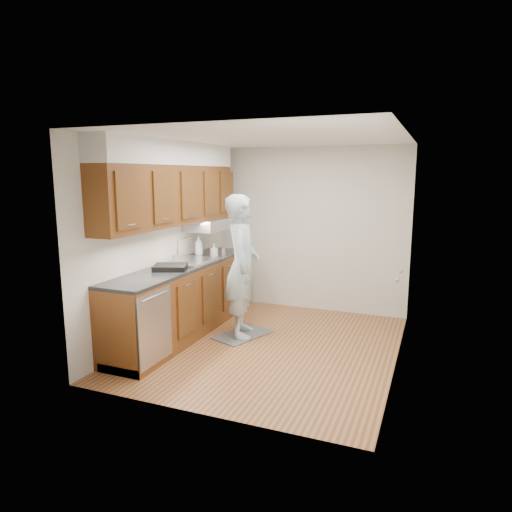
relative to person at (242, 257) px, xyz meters
The scene contains 15 objects.
floor 1.17m from the person, 25.51° to the right, with size 3.50×3.50×0.00m, color #A3673E.
ceiling 1.53m from the person, 25.51° to the right, with size 3.50×3.50×0.00m, color white.
wall_left 1.09m from the person, 168.28° to the right, with size 0.02×3.50×2.50m, color silver.
wall_right 1.98m from the person, ahead, with size 0.02×3.50×2.50m, color silver.
wall_back 1.61m from the person, 73.49° to the left, with size 3.00×0.02×2.50m, color silver.
counter 0.96m from the person, 163.65° to the right, with size 0.64×2.80×1.30m.
upper_cabinets 1.27m from the person, 168.92° to the right, with size 0.47×2.80×1.21m.
closet_door 1.94m from the person, ahead, with size 0.02×1.22×2.05m, color white.
floor_mat 1.04m from the person, 90.00° to the right, with size 0.45×0.76×0.01m, color slate.
person is the anchor object (origin of this frame).
soap_bottle_a 0.96m from the person, 153.88° to the left, with size 0.11×0.11×0.30m, color #B3BFC3.
soap_bottle_b 0.79m from the person, 144.29° to the left, with size 0.08×0.08×0.18m, color #B3BFC3.
soda_can 0.84m from the person, 144.73° to the left, with size 0.06×0.06×0.12m, color #B4221E.
steel_can 0.75m from the person, 134.54° to the left, with size 0.06×0.06×0.11m, color #A5A5AA.
dish_rack 0.92m from the person, 141.32° to the right, with size 0.39×0.33×0.06m, color black.
Camera 1 is at (1.84, -5.02, 2.10)m, focal length 32.00 mm.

